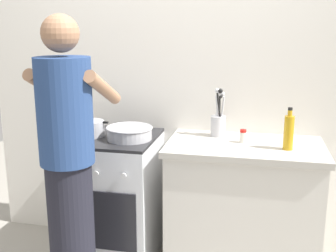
# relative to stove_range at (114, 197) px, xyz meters

# --- Properties ---
(back_wall) EXTENTS (3.20, 0.10, 2.50)m
(back_wall) POSITION_rel_stove_range_xyz_m (0.55, 0.35, 0.80)
(back_wall) COLOR silver
(back_wall) RESTS_ON ground
(countertop) EXTENTS (1.00, 0.60, 0.90)m
(countertop) POSITION_rel_stove_range_xyz_m (0.90, 0.00, 0.00)
(countertop) COLOR silver
(countertop) RESTS_ON ground
(stove_range) EXTENTS (0.60, 0.62, 0.90)m
(stove_range) POSITION_rel_stove_range_xyz_m (0.00, 0.00, 0.00)
(stove_range) COLOR silver
(stove_range) RESTS_ON ground
(pot) EXTENTS (0.25, 0.18, 0.11)m
(pot) POSITION_rel_stove_range_xyz_m (-0.14, -0.02, 0.50)
(pot) COLOR #B2B2B7
(pot) RESTS_ON stove_range
(mixing_bowl) EXTENTS (0.31, 0.31, 0.09)m
(mixing_bowl) POSITION_rel_stove_range_xyz_m (0.14, -0.04, 0.50)
(mixing_bowl) COLOR #B7B7BC
(mixing_bowl) RESTS_ON stove_range
(utensil_crock) EXTENTS (0.10, 0.10, 0.33)m
(utensil_crock) POSITION_rel_stove_range_xyz_m (0.71, 0.16, 0.55)
(utensil_crock) COLOR silver
(utensil_crock) RESTS_ON countertop
(spice_bottle) EXTENTS (0.04, 0.04, 0.09)m
(spice_bottle) POSITION_rel_stove_range_xyz_m (0.88, 0.03, 0.49)
(spice_bottle) COLOR silver
(spice_bottle) RESTS_ON countertop
(oil_bottle) EXTENTS (0.06, 0.06, 0.26)m
(oil_bottle) POSITION_rel_stove_range_xyz_m (1.16, -0.07, 0.56)
(oil_bottle) COLOR gold
(oil_bottle) RESTS_ON countertop
(person) EXTENTS (0.41, 0.50, 1.70)m
(person) POSITION_rel_stove_range_xyz_m (-0.05, -0.58, 0.41)
(person) COLOR black
(person) RESTS_ON ground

